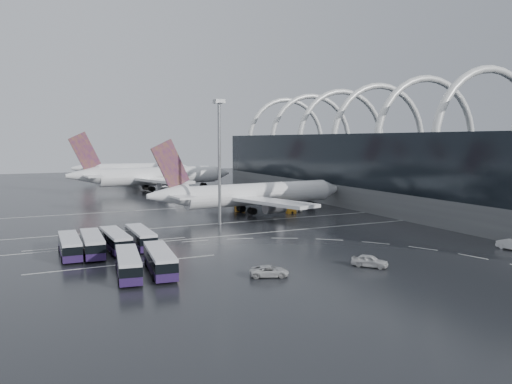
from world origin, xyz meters
name	(u,v)px	position (x,y,z in m)	size (l,w,h in m)	color
ground	(233,233)	(0.00, 0.00, 0.00)	(420.00, 420.00, 0.00)	black
terminal	(407,166)	(61.56, 19.84, 10.87)	(42.00, 160.00, 34.90)	#595B5E
lane_marking_near	(237,235)	(0.00, -2.00, 0.01)	(120.00, 0.25, 0.01)	silver
lane_marking_mid	(213,224)	(0.00, 12.00, 0.01)	(120.00, 0.25, 0.01)	silver
lane_marking_far	(177,208)	(0.00, 40.00, 0.01)	(120.00, 0.25, 0.01)	silver
bus_bay_line_south	(125,264)	(-24.00, -16.00, 0.01)	(28.00, 0.25, 0.01)	silver
bus_bay_line_north	(108,244)	(-24.00, 0.00, 0.01)	(28.00, 0.25, 0.01)	silver
airliner_main	(250,195)	(13.90, 22.77, 4.66)	(54.97, 48.02, 18.61)	white
airliner_gate_b	(151,177)	(4.22, 86.94, 5.28)	(60.84, 54.35, 21.11)	white
airliner_gate_c	(131,170)	(7.53, 139.94, 4.76)	(53.31, 49.31, 19.04)	white
bus_row_near_a	(70,246)	(-30.98, -7.08, 1.72)	(3.19, 12.74, 3.13)	#261543
bus_row_near_b	(92,244)	(-27.58, -7.25, 1.78)	(3.55, 13.24, 3.23)	#261543
bus_row_near_c	(115,240)	(-23.70, -5.85, 1.74)	(3.46, 12.97, 3.17)	#261543
bus_row_near_d	(141,237)	(-19.35, -5.01, 1.73)	(3.10, 12.78, 3.14)	#261543
bus_row_far_b	(128,264)	(-24.82, -22.76, 1.72)	(4.51, 12.99, 3.13)	#261543
bus_row_far_c	(160,260)	(-20.47, -22.73, 1.77)	(4.28, 13.33, 3.23)	#261543
van_curve_a	(269,271)	(-7.62, -31.06, 0.74)	(2.46, 5.34, 1.48)	beige
van_curve_b	(370,261)	(7.93, -32.61, 0.89)	(2.11, 5.25, 1.79)	beige
floodlight_mast	(219,147)	(1.12, 10.45, 16.92)	(2.06, 2.06, 26.90)	gray
gse_cart_belly_a	(291,211)	(23.25, 18.46, 0.63)	(2.32, 1.37, 1.26)	#C67F1A
gse_cart_belly_d	(298,209)	(26.53, 20.74, 0.56)	(2.05, 1.21, 1.12)	slate
gse_cart_belly_e	(240,209)	(12.99, 27.21, 0.64)	(2.34, 1.38, 1.27)	#C67F1A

